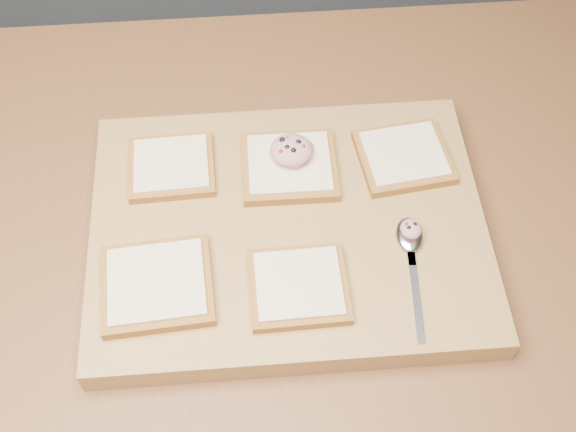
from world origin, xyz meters
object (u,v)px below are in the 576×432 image
(cutting_board, at_px, (288,230))
(spoon, at_px, (410,243))
(tuna_salad_dollop, at_px, (291,150))
(bread_far_center, at_px, (289,166))

(cutting_board, bearing_deg, spoon, -17.83)
(tuna_salad_dollop, bearing_deg, bread_far_center, -109.94)
(cutting_board, relative_size, tuna_salad_dollop, 8.93)
(cutting_board, bearing_deg, bread_far_center, 84.31)
(bread_far_center, xyz_separation_m, tuna_salad_dollop, (0.00, 0.01, 0.02))
(bread_far_center, xyz_separation_m, spoon, (0.14, -0.13, -0.00))
(tuna_salad_dollop, relative_size, spoon, 0.33)
(cutting_board, xyz_separation_m, spoon, (0.15, -0.05, 0.02))
(tuna_salad_dollop, xyz_separation_m, spoon, (0.14, -0.14, -0.03))
(bread_far_center, height_order, spoon, bread_far_center)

